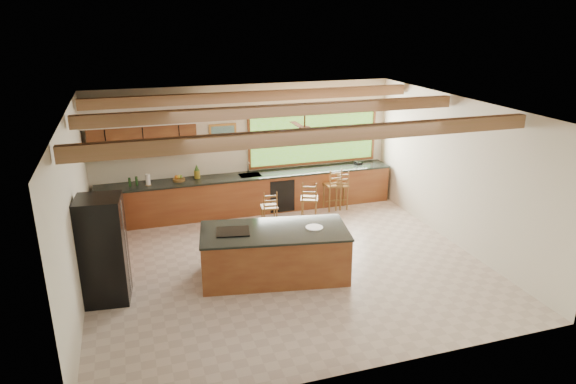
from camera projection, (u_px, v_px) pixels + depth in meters
name	position (u px, v px, depth m)	size (l,w,h in m)	color
ground	(287.00, 264.00, 9.79)	(7.20, 7.20, 0.00)	beige
room_shell	(268.00, 144.00, 9.60)	(7.27, 6.54, 3.02)	beige
counter_run	(220.00, 202.00, 11.67)	(7.12, 3.10, 1.25)	brown
island	(274.00, 253.00, 9.22)	(2.78, 1.66, 0.93)	brown
refrigerator	(104.00, 250.00, 8.31)	(0.77, 0.75, 1.80)	black
bar_stool_a	(270.00, 208.00, 11.02)	(0.38, 0.38, 0.97)	brown
bar_stool_b	(310.00, 200.00, 11.35)	(0.49, 0.49, 1.06)	brown
bar_stool_c	(333.00, 186.00, 12.29)	(0.41, 0.41, 1.06)	brown
bar_stool_d	(341.00, 186.00, 12.37)	(0.39, 0.39, 0.99)	brown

